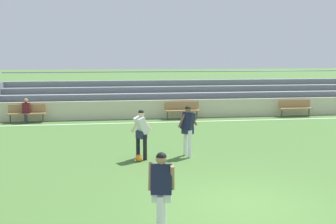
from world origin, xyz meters
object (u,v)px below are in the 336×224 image
Objects in this scene: player_white_challenging at (141,130)px; player_dark_wide_left at (161,187)px; spectator_seated at (26,109)px; player_dark_deep_cover at (188,126)px; soccer_ball at (139,158)px; bench_centre_sideline at (27,112)px; bleacher_stand at (214,94)px; bench_near_wall_gap at (295,106)px; bench_far_left at (182,109)px.

player_white_challenging is 5.79m from player_dark_wide_left.
player_dark_wide_left is (4.98, -13.62, 0.26)m from spectator_seated.
player_dark_deep_cover is 7.72× the size of soccer_ball.
bench_centre_sideline is 9.43m from player_white_challenging.
spectator_seated is 0.75× the size of player_dark_wide_left.
bleacher_stand is 14.05× the size of bench_near_wall_gap.
bench_centre_sideline is (-10.35, -3.18, -0.40)m from bleacher_stand.
bench_centre_sideline reaches higher than soccer_ball.
player_dark_deep_cover is at bearing -133.55° from bench_near_wall_gap.
bench_near_wall_gap is 8.18× the size of soccer_ball.
bleacher_stand is 10.87m from spectator_seated.
player_dark_deep_cover is (-3.75, -10.99, 0.07)m from bleacher_stand.
player_dark_deep_cover is at bearing -98.70° from bench_far_left.
player_dark_wide_left is at bearing -105.39° from player_dark_deep_cover.
bleacher_stand is at bearing 72.36° from player_dark_wide_left.
player_dark_deep_cover reaches higher than spectator_seated.
bench_far_left is at bearing 70.95° from player_white_challenging.
player_dark_deep_cover is at bearing -108.83° from bleacher_stand.
soccer_ball is (-9.09, -8.25, -0.44)m from bench_near_wall_gap.
spectator_seated is at bearing 122.87° from player_white_challenging.
spectator_seated is at bearing -90.00° from bench_centre_sideline.
player_dark_wide_left reaches higher than player_white_challenging.
bench_near_wall_gap is 1.11× the size of player_white_challenging.
player_dark_deep_cover is (6.61, -7.81, 0.47)m from bench_centre_sideline.
player_dark_deep_cover is (6.61, -7.70, 0.31)m from spectator_seated.
spectator_seated is 0.75× the size of player_white_challenging.
bleacher_stand is 4.09m from bench_far_left.
soccer_ball is (-0.11, -0.30, -0.85)m from player_white_challenging.
bench_far_left is 1.49× the size of spectator_seated.
spectator_seated is (-14.03, -0.12, 0.16)m from bench_near_wall_gap.
spectator_seated is (-0.00, -0.12, 0.16)m from bench_centre_sideline.
player_dark_deep_cover is at bearing -49.78° from bench_centre_sideline.
player_white_challenging is (5.06, -7.95, 0.41)m from bench_centre_sideline.
bench_near_wall_gap is 14.03m from spectator_seated.
bench_far_left is (-6.23, 0.00, 0.00)m from bench_near_wall_gap.
player_dark_wide_left reaches higher than soccer_ball.
player_dark_wide_left is (-5.38, -16.91, 0.01)m from bleacher_stand.
player_dark_deep_cover reaches higher than bench_near_wall_gap.
spectator_seated reaches higher than bench_centre_sideline.
player_white_challenging is at bearing -57.13° from spectator_seated.
bench_far_left is at bearing 70.90° from soccer_ball.
bench_centre_sideline is 9.63m from soccer_ball.
spectator_seated is 9.53m from soccer_ball.
bench_far_left is 1.06× the size of player_dark_deep_cover.
player_white_challenging is at bearing -109.05° from bench_far_left.
player_dark_wide_left is (-2.83, -13.73, 0.41)m from bench_far_left.
bleacher_stand reaches higher than spectator_seated.
player_white_challenging reaches higher than bench_centre_sideline.
bleacher_stand is 14.05× the size of bench_far_left.
bench_near_wall_gap is at bearing 0.00° from bench_far_left.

